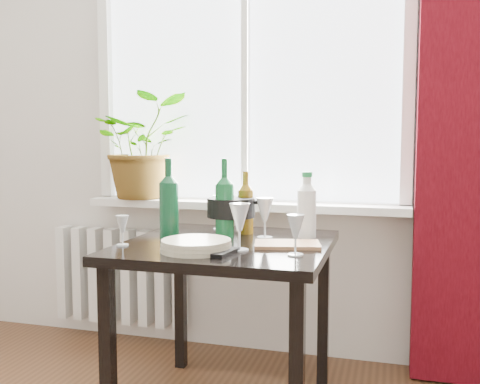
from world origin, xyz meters
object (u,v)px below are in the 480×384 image
(bottle_amber, at_px, (246,202))
(cutting_board, at_px, (287,244))
(tv_remote, at_px, (225,253))
(radiator, at_px, (121,276))
(wineglass_back_center, at_px, (265,217))
(fondue_pot, at_px, (231,216))
(wine_bottle_right, at_px, (225,197))
(cleaning_bottle, at_px, (307,204))
(wineglass_front_right, at_px, (239,226))
(wineglass_back_left, at_px, (220,212))
(plate_stack, at_px, (196,245))
(wineglass_far_right, at_px, (296,235))
(wine_bottle_left, at_px, (169,197))
(potted_plant, at_px, (143,146))
(wineglass_front_left, at_px, (122,230))
(table, at_px, (227,263))

(bottle_amber, height_order, cutting_board, bottle_amber)
(tv_remote, relative_size, cutting_board, 0.61)
(radiator, bearing_deg, wineglass_back_center, -27.05)
(bottle_amber, relative_size, fondue_pot, 1.18)
(wine_bottle_right, bearing_deg, tv_remote, -71.91)
(cleaning_bottle, xyz_separation_m, tv_remote, (-0.23, -0.45, -0.14))
(wineglass_front_right, xyz_separation_m, wineglass_back_center, (0.03, 0.29, -0.00))
(wineglass_back_left, height_order, plate_stack, wineglass_back_left)
(wineglass_far_right, bearing_deg, wine_bottle_right, 141.13)
(wine_bottle_left, bearing_deg, potted_plant, 124.98)
(wine_bottle_right, distance_m, wineglass_back_center, 0.20)
(potted_plant, bearing_deg, plate_stack, -52.76)
(wine_bottle_left, xyz_separation_m, cleaning_bottle, (0.58, 0.17, -0.03))
(wine_bottle_left, xyz_separation_m, cutting_board, (0.53, -0.04, -0.17))
(wineglass_back_left, distance_m, plate_stack, 0.52)
(bottle_amber, relative_size, wineglass_front_left, 2.33)
(radiator, distance_m, wineglass_back_center, 1.19)
(wine_bottle_left, distance_m, wineglass_front_left, 0.27)
(potted_plant, height_order, cleaning_bottle, potted_plant)
(potted_plant, relative_size, wineglass_back_left, 3.42)
(wineglass_front_right, bearing_deg, table, 121.94)
(wineglass_back_left, relative_size, tv_remote, 1.07)
(wine_bottle_right, distance_m, cleaning_bottle, 0.36)
(wine_bottle_right, relative_size, wineglass_back_center, 1.93)
(table, relative_size, plate_stack, 3.06)
(plate_stack, distance_m, cutting_board, 0.37)
(potted_plant, relative_size, cutting_board, 2.22)
(wineglass_front_right, distance_m, wineglass_back_center, 0.29)
(potted_plant, distance_m, wine_bottle_left, 0.74)
(cleaning_bottle, xyz_separation_m, wineglass_back_left, (-0.43, 0.10, -0.06))
(wine_bottle_left, relative_size, cutting_board, 1.37)
(radiator, relative_size, table, 0.94)
(radiator, height_order, tv_remote, tv_remote)
(radiator, bearing_deg, wineglass_front_right, -39.78)
(cutting_board, bearing_deg, wineglass_back_left, 140.93)
(cutting_board, bearing_deg, table, 175.03)
(wine_bottle_left, height_order, cleaning_bottle, wine_bottle_left)
(wineglass_back_center, xyz_separation_m, fondue_pot, (-0.17, 0.04, -0.01))
(radiator, relative_size, plate_stack, 2.88)
(wineglass_far_right, bearing_deg, wineglass_back_left, 133.03)
(radiator, distance_m, table, 1.09)
(cleaning_bottle, xyz_separation_m, cutting_board, (-0.04, -0.22, -0.14))
(potted_plant, xyz_separation_m, wineglass_front_right, (0.78, -0.76, -0.30))
(plate_stack, height_order, cutting_board, plate_stack)
(radiator, xyz_separation_m, bottle_amber, (0.87, -0.41, 0.51))
(tv_remote, xyz_separation_m, cutting_board, (0.19, 0.23, -0.00))
(radiator, bearing_deg, wineglass_front_left, -60.59)
(wine_bottle_left, distance_m, bottle_amber, 0.36)
(table, xyz_separation_m, wine_bottle_right, (-0.05, 0.11, 0.27))
(wine_bottle_right, relative_size, cleaning_bottle, 1.20)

